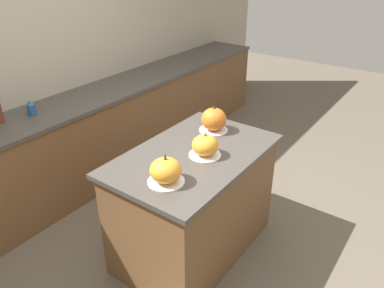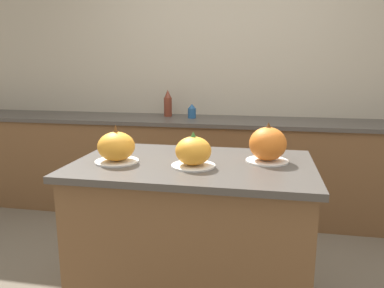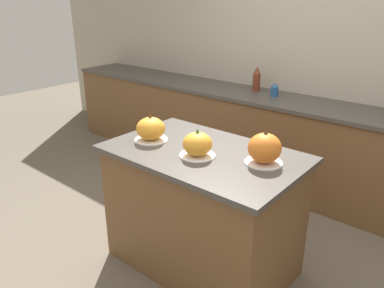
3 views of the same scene
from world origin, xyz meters
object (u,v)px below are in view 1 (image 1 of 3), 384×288
object	(u,v)px
bottle_short	(31,108)
pumpkin_cake_right	(214,120)
pumpkin_cake_left	(166,171)
pumpkin_cake_center	(205,146)

from	to	relation	value
bottle_short	pumpkin_cake_right	bearing A→B (deg)	-63.93
bottle_short	pumpkin_cake_left	bearing A→B (deg)	-93.92
pumpkin_cake_left	bottle_short	size ratio (longest dim) A/B	1.76
pumpkin_cake_right	pumpkin_cake_left	bearing A→B (deg)	-168.39
pumpkin_cake_left	pumpkin_cake_right	xyz separation A→B (m)	(0.79, 0.16, 0.01)
pumpkin_cake_left	pumpkin_cake_right	bearing A→B (deg)	11.61
pumpkin_cake_center	pumpkin_cake_right	distance (m)	0.41
pumpkin_cake_right	pumpkin_cake_center	bearing A→B (deg)	-155.52
pumpkin_cake_left	bottle_short	world-z (taller)	pumpkin_cake_left
pumpkin_cake_left	pumpkin_cake_center	size ratio (longest dim) A/B	1.03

